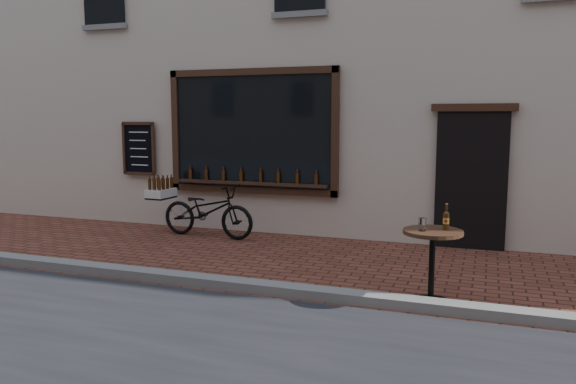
% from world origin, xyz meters
% --- Properties ---
extents(ground, '(90.00, 90.00, 0.00)m').
position_xyz_m(ground, '(0.00, 0.00, 0.00)').
color(ground, '#572A1C').
rests_on(ground, ground).
extents(kerb, '(90.00, 0.25, 0.12)m').
position_xyz_m(kerb, '(0.00, 0.20, 0.06)').
color(kerb, slate).
rests_on(kerb, ground).
extents(cargo_bicycle, '(2.10, 0.74, 1.01)m').
position_xyz_m(cargo_bicycle, '(-2.52, 2.81, 0.48)').
color(cargo_bicycle, black).
rests_on(cargo_bicycle, ground).
extents(bistro_table, '(0.67, 0.67, 1.14)m').
position_xyz_m(bistro_table, '(1.61, 0.44, 0.61)').
color(bistro_table, black).
rests_on(bistro_table, ground).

